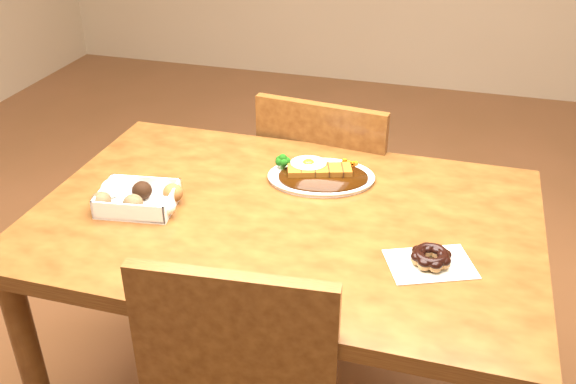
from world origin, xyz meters
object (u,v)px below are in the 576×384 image
(table, at_px, (285,247))
(donut_box, at_px, (138,198))
(pon_de_ring, at_px, (431,258))
(katsu_curry_plate, at_px, (319,174))
(chair_far, at_px, (331,201))

(table, height_order, donut_box, donut_box)
(pon_de_ring, bearing_deg, table, 162.53)
(table, bearing_deg, katsu_curry_plate, 78.45)
(chair_far, relative_size, katsu_curry_plate, 2.77)
(chair_far, distance_m, pon_de_ring, 0.79)
(katsu_curry_plate, bearing_deg, chair_far, 96.30)
(chair_far, distance_m, katsu_curry_plate, 0.45)
(donut_box, distance_m, pon_de_ring, 0.71)
(table, xyz_separation_m, pon_de_ring, (0.36, -0.11, 0.12))
(table, bearing_deg, chair_far, 89.87)
(katsu_curry_plate, distance_m, pon_de_ring, 0.44)
(katsu_curry_plate, height_order, donut_box, katsu_curry_plate)
(katsu_curry_plate, xyz_separation_m, donut_box, (-0.39, -0.26, 0.01))
(pon_de_ring, bearing_deg, chair_far, 118.71)
(donut_box, height_order, pon_de_ring, donut_box)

